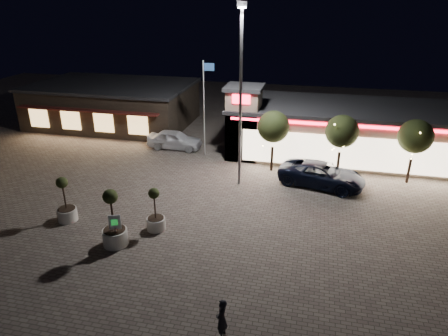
% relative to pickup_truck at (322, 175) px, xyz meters
% --- Properties ---
extents(ground, '(90.00, 90.00, 0.00)m').
position_rel_pickup_truck_xyz_m(ground, '(-7.82, -9.06, -0.85)').
color(ground, '#6F645A').
rests_on(ground, ground).
extents(retail_building, '(20.40, 8.40, 6.10)m').
position_rel_pickup_truck_xyz_m(retail_building, '(1.68, 6.76, 1.36)').
color(retail_building, tan).
rests_on(retail_building, ground).
extents(restaurant_building, '(16.40, 11.00, 4.30)m').
position_rel_pickup_truck_xyz_m(restaurant_building, '(-21.83, 10.92, 1.31)').
color(restaurant_building, '#382D23').
rests_on(restaurant_building, ground).
extents(floodlight_pole, '(0.60, 0.40, 12.38)m').
position_rel_pickup_truck_xyz_m(floodlight_pole, '(-5.82, -1.06, 6.17)').
color(floodlight_pole, gray).
rests_on(floodlight_pole, ground).
extents(flagpole, '(0.95, 0.10, 8.00)m').
position_rel_pickup_truck_xyz_m(flagpole, '(-9.73, 3.94, 3.90)').
color(flagpole, white).
rests_on(flagpole, ground).
extents(string_tree_a, '(2.42, 2.42, 4.79)m').
position_rel_pickup_truck_xyz_m(string_tree_a, '(-3.82, 1.94, 2.71)').
color(string_tree_a, '#332319').
rests_on(string_tree_a, ground).
extents(string_tree_b, '(2.42, 2.42, 4.79)m').
position_rel_pickup_truck_xyz_m(string_tree_b, '(1.18, 1.94, 2.71)').
color(string_tree_b, '#332319').
rests_on(string_tree_b, ground).
extents(string_tree_c, '(2.42, 2.42, 4.79)m').
position_rel_pickup_truck_xyz_m(string_tree_c, '(6.18, 1.94, 2.71)').
color(string_tree_c, '#332319').
rests_on(string_tree_c, ground).
extents(pickup_truck, '(6.58, 4.15, 1.69)m').
position_rel_pickup_truck_xyz_m(pickup_truck, '(0.00, 0.00, 0.00)').
color(pickup_truck, black).
rests_on(pickup_truck, ground).
extents(white_sedan, '(4.89, 1.97, 1.67)m').
position_rel_pickup_truck_xyz_m(white_sedan, '(-12.92, 4.94, -0.01)').
color(white_sedan, white).
rests_on(white_sedan, ground).
extents(pedestrian, '(0.55, 0.73, 1.79)m').
position_rel_pickup_truck_xyz_m(pedestrian, '(-3.75, -15.29, 0.05)').
color(pedestrian, black).
rests_on(pedestrian, ground).
extents(planter_left, '(1.17, 1.17, 2.88)m').
position_rel_pickup_truck_xyz_m(planter_left, '(-15.01, -8.57, 0.04)').
color(planter_left, silver).
rests_on(planter_left, ground).
extents(planter_mid, '(1.36, 1.36, 3.35)m').
position_rel_pickup_truck_xyz_m(planter_mid, '(-10.95, -10.29, 0.19)').
color(planter_mid, silver).
rests_on(planter_mid, ground).
extents(planter_right, '(1.09, 1.09, 2.67)m').
position_rel_pickup_truck_xyz_m(planter_right, '(-9.36, -8.31, -0.02)').
color(planter_right, silver).
rests_on(planter_right, ground).
extents(valet_sign, '(0.62, 0.28, 1.95)m').
position_rel_pickup_truck_xyz_m(valet_sign, '(-10.76, -10.46, 0.52)').
color(valet_sign, gray).
rests_on(valet_sign, ground).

